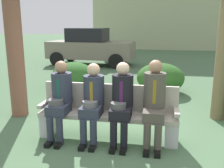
{
  "coord_description": "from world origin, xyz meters",
  "views": [
    {
      "loc": [
        0.53,
        -4.05,
        1.89
      ],
      "look_at": [
        -0.28,
        0.28,
        0.85
      ],
      "focal_mm": 41.32,
      "sensor_mm": 36.0,
      "label": 1
    }
  ],
  "objects": [
    {
      "name": "ground_plane",
      "position": [
        0.0,
        0.0,
        0.0
      ],
      "size": [
        80.0,
        80.0,
        0.0
      ],
      "primitive_type": "plane",
      "color": "#486747"
    },
    {
      "name": "park_bench",
      "position": [
        -0.28,
        -0.06,
        0.43
      ],
      "size": [
        2.28,
        0.44,
        0.9
      ],
      "color": "#B7AD9E",
      "rests_on": "ground"
    },
    {
      "name": "shrub_near_bench",
      "position": [
        0.57,
        3.09,
        0.41
      ],
      "size": [
        1.31,
        1.2,
        0.82
      ],
      "primitive_type": "ellipsoid",
      "color": "#2D5B22",
      "rests_on": "ground"
    },
    {
      "name": "seated_man_rightmost",
      "position": [
        0.47,
        -0.18,
        0.75
      ],
      "size": [
        0.34,
        0.72,
        1.35
      ],
      "color": "#4C473D",
      "rests_on": "ground"
    },
    {
      "name": "seated_man_leftmost",
      "position": [
        -1.06,
        -0.19,
        0.72
      ],
      "size": [
        0.34,
        0.72,
        1.29
      ],
      "color": "#2D3342",
      "rests_on": "ground"
    },
    {
      "name": "shrub_mid_lawn",
      "position": [
        -1.94,
        3.02,
        0.39
      ],
      "size": [
        1.26,
        1.16,
        0.79
      ],
      "primitive_type": "ellipsoid",
      "color": "#2B5C24",
      "rests_on": "ground"
    },
    {
      "name": "parked_car_near",
      "position": [
        -2.63,
        7.49,
        0.84
      ],
      "size": [
        4.0,
        1.93,
        1.68
      ],
      "color": "slate",
      "rests_on": "ground"
    },
    {
      "name": "seated_man_centerright",
      "position": [
        -0.03,
        -0.19,
        0.72
      ],
      "size": [
        0.34,
        0.72,
        1.3
      ],
      "color": "black",
      "rests_on": "ground"
    },
    {
      "name": "seated_man_centerleft",
      "position": [
        -0.51,
        -0.19,
        0.71
      ],
      "size": [
        0.34,
        0.72,
        1.27
      ],
      "color": "#2D3342",
      "rests_on": "ground"
    }
  ]
}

